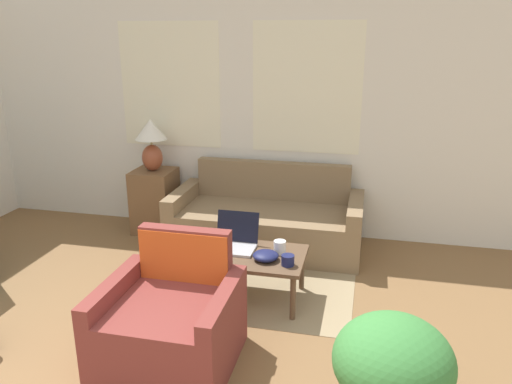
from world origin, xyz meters
The scene contains 12 objects.
wall_back centered at (0.00, 3.72, 1.31)m, with size 6.84×0.06×2.60m.
rug centered at (0.37, 2.70, 0.00)m, with size 1.76×1.87×0.01m.
couch centered at (0.33, 3.28, 0.25)m, with size 1.89×0.85×0.81m.
armchair centered at (0.11, 1.29, 0.27)m, with size 0.84×0.79×0.82m.
side_table centered at (-0.94, 3.40, 0.34)m, with size 0.43×0.43×0.68m.
table_lamp centered at (-0.94, 3.40, 1.02)m, with size 0.33×0.33×0.55m.
coffee_table centered at (0.37, 2.18, 0.35)m, with size 0.98×0.59×0.39m.
laptop centered at (0.27, 2.29, 0.45)m, with size 0.35×0.33×0.27m.
cup_navy centered at (0.75, 2.05, 0.43)m, with size 0.10×0.10×0.08m.
cup_yellow centered at (0.65, 2.25, 0.45)m, with size 0.10×0.10×0.11m.
snack_bowl centered at (0.56, 2.11, 0.43)m, with size 0.20×0.20×0.07m.
potted_plant centered at (1.48, 0.91, 0.43)m, with size 0.62×0.62×0.71m.
Camera 1 is at (1.29, -1.36, 2.07)m, focal length 35.00 mm.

